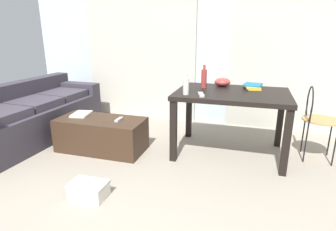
{
  "coord_description": "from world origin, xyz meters",
  "views": [
    {
      "loc": [
        0.59,
        -1.32,
        1.43
      ],
      "look_at": [
        -0.36,
        1.83,
        0.41
      ],
      "focal_mm": 29.9,
      "sensor_mm": 36.0,
      "label": 1
    }
  ],
  "objects": [
    {
      "name": "coffee_table",
      "position": [
        -1.11,
        1.51,
        0.2
      ],
      "size": [
        1.05,
        0.49,
        0.4
      ],
      "color": "#382619",
      "rests_on": "ground"
    },
    {
      "name": "bottle_near",
      "position": [
        0.04,
        2.01,
        0.87
      ],
      "size": [
        0.07,
        0.07,
        0.27
      ],
      "color": "#99332D",
      "rests_on": "craft_table"
    },
    {
      "name": "wall_back",
      "position": [
        0.0,
        3.01,
        1.34
      ],
      "size": [
        6.04,
        0.1,
        2.67
      ],
      "primitive_type": "cube",
      "color": "silver",
      "rests_on": "ground"
    },
    {
      "name": "magazine",
      "position": [
        -1.42,
        1.58,
        0.41
      ],
      "size": [
        0.24,
        0.31,
        0.02
      ],
      "primitive_type": "cube",
      "rotation": [
        0.0,
        0.0,
        0.17
      ],
      "color": "silver",
      "rests_on": "coffee_table"
    },
    {
      "name": "bottle_far",
      "position": [
        -0.08,
        1.58,
        0.85
      ],
      "size": [
        0.07,
        0.07,
        0.23
      ],
      "color": "beige",
      "rests_on": "craft_table"
    },
    {
      "name": "curtains",
      "position": [
        0.0,
        2.92,
        1.17
      ],
      "size": [
        4.13,
        0.03,
        2.34
      ],
      "color": "beige",
      "rests_on": "ground"
    },
    {
      "name": "tv_remote_on_table",
      "position": [
        0.09,
        1.57,
        0.76
      ],
      "size": [
        0.1,
        0.18,
        0.02
      ],
      "primitive_type": "cube",
      "rotation": [
        0.0,
        0.0,
        0.31
      ],
      "color": "#B7B7B2",
      "rests_on": "craft_table"
    },
    {
      "name": "book_stack",
      "position": [
        0.6,
        2.14,
        0.78
      ],
      "size": [
        0.24,
        0.32,
        0.05
      ],
      "color": "gold",
      "rests_on": "craft_table"
    },
    {
      "name": "bowl",
      "position": [
        0.25,
        2.17,
        0.8
      ],
      "size": [
        0.2,
        0.2,
        0.1
      ],
      "primitive_type": "ellipsoid",
      "color": "#9E3833",
      "rests_on": "craft_table"
    },
    {
      "name": "tv_remote_primary",
      "position": [
        -0.87,
        1.52,
        0.41
      ],
      "size": [
        0.04,
        0.16,
        0.02
      ],
      "primitive_type": "cube",
      "rotation": [
        0.0,
        0.0,
        0.0
      ],
      "color": "#B7B7B2",
      "rests_on": "coffee_table"
    },
    {
      "name": "craft_table",
      "position": [
        0.39,
        1.87,
        0.65
      ],
      "size": [
        1.26,
        0.88,
        0.75
      ],
      "color": "black",
      "rests_on": "ground"
    },
    {
      "name": "wire_chair",
      "position": [
        1.3,
        2.0,
        0.53
      ],
      "size": [
        0.41,
        0.41,
        0.84
      ],
      "color": "#B7844C",
      "rests_on": "ground"
    },
    {
      "name": "shoebox",
      "position": [
        -0.71,
        0.55,
        0.07
      ],
      "size": [
        0.33,
        0.21,
        0.14
      ],
      "color": "beige",
      "rests_on": "ground"
    },
    {
      "name": "couch",
      "position": [
        -2.22,
        1.6,
        0.31
      ],
      "size": [
        0.89,
        2.09,
        0.74
      ],
      "color": "#38333D",
      "rests_on": "ground"
    },
    {
      "name": "ground_plane",
      "position": [
        0.0,
        1.1,
        0.0
      ],
      "size": [
        7.22,
        7.22,
        0.0
      ],
      "primitive_type": "plane",
      "color": "gray"
    }
  ]
}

